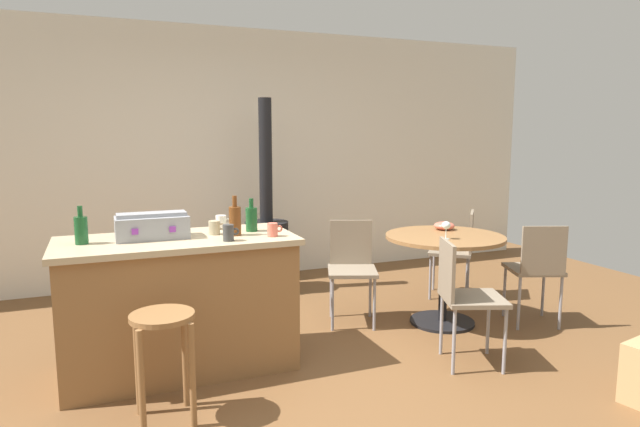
# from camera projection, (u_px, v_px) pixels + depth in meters

# --- Properties ---
(ground_plane) EXTENTS (8.80, 8.80, 0.00)m
(ground_plane) POSITION_uv_depth(u_px,v_px,m) (308.00, 386.00, 3.46)
(ground_plane) COLOR brown
(back_wall) EXTENTS (8.00, 0.10, 2.70)m
(back_wall) POSITION_uv_depth(u_px,v_px,m) (213.00, 156.00, 5.86)
(back_wall) COLOR silver
(back_wall) RESTS_ON ground_plane
(kitchen_island) EXTENTS (1.54, 0.73, 0.91)m
(kitchen_island) POSITION_uv_depth(u_px,v_px,m) (179.00, 304.00, 3.67)
(kitchen_island) COLOR olive
(kitchen_island) RESTS_ON ground_plane
(wooden_stool) EXTENTS (0.35, 0.35, 0.62)m
(wooden_stool) POSITION_uv_depth(u_px,v_px,m) (163.00, 341.00, 2.98)
(wooden_stool) COLOR olive
(wooden_stool) RESTS_ON ground_plane
(dining_table) EXTENTS (0.98, 0.98, 0.76)m
(dining_table) POSITION_uv_depth(u_px,v_px,m) (444.00, 256.00, 4.53)
(dining_table) COLOR black
(dining_table) RESTS_ON ground_plane
(folding_chair_near) EXTENTS (0.52, 0.52, 0.87)m
(folding_chair_near) POSITION_uv_depth(u_px,v_px,m) (463.00, 292.00, 3.73)
(folding_chair_near) COLOR #7F705B
(folding_chair_near) RESTS_ON ground_plane
(folding_chair_far) EXTENTS (0.52, 0.52, 0.86)m
(folding_chair_far) POSITION_uv_depth(u_px,v_px,m) (537.00, 266.00, 4.48)
(folding_chair_far) COLOR #7F705B
(folding_chair_far) RESTS_ON ground_plane
(folding_chair_left) EXTENTS (0.56, 0.56, 0.85)m
(folding_chair_left) POSITION_uv_depth(u_px,v_px,m) (458.00, 247.00, 5.29)
(folding_chair_left) COLOR #7F705B
(folding_chair_left) RESTS_ON ground_plane
(folding_chair_right) EXTENTS (0.52, 0.52, 0.85)m
(folding_chair_right) POSITION_uv_depth(u_px,v_px,m) (352.00, 263.00, 4.61)
(folding_chair_right) COLOR #7F705B
(folding_chair_right) RESTS_ON ground_plane
(wood_stove) EXTENTS (0.44, 0.45, 1.94)m
(wood_stove) POSITION_uv_depth(u_px,v_px,m) (267.00, 243.00, 5.53)
(wood_stove) COLOR black
(wood_stove) RESTS_ON ground_plane
(toolbox) EXTENTS (0.46, 0.25, 0.17)m
(toolbox) POSITION_uv_depth(u_px,v_px,m) (152.00, 226.00, 3.58)
(toolbox) COLOR gray
(toolbox) RESTS_ON kitchen_island
(bottle_0) EXTENTS (0.08, 0.08, 0.27)m
(bottle_0) POSITION_uv_depth(u_px,v_px,m) (235.00, 220.00, 3.68)
(bottle_0) COLOR #603314
(bottle_0) RESTS_ON kitchen_island
(bottle_1) EXTENTS (0.08, 0.08, 0.24)m
(bottle_1) POSITION_uv_depth(u_px,v_px,m) (81.00, 229.00, 3.39)
(bottle_1) COLOR #194C23
(bottle_1) RESTS_ON kitchen_island
(bottle_2) EXTENTS (0.08, 0.08, 0.23)m
(bottle_2) POSITION_uv_depth(u_px,v_px,m) (251.00, 219.00, 3.84)
(bottle_2) COLOR #194C23
(bottle_2) RESTS_ON kitchen_island
(cup_0) EXTENTS (0.11, 0.07, 0.10)m
(cup_0) POSITION_uv_depth(u_px,v_px,m) (221.00, 222.00, 3.92)
(cup_0) COLOR white
(cup_0) RESTS_ON kitchen_island
(cup_1) EXTENTS (0.11, 0.08, 0.10)m
(cup_1) POSITION_uv_depth(u_px,v_px,m) (215.00, 228.00, 3.72)
(cup_1) COLOR tan
(cup_1) RESTS_ON kitchen_island
(cup_2) EXTENTS (0.11, 0.07, 0.09)m
(cup_2) POSITION_uv_depth(u_px,v_px,m) (273.00, 230.00, 3.65)
(cup_2) COLOR #DB6651
(cup_2) RESTS_ON kitchen_island
(cup_3) EXTENTS (0.11, 0.07, 0.11)m
(cup_3) POSITION_uv_depth(u_px,v_px,m) (229.00, 233.00, 3.50)
(cup_3) COLOR #383838
(cup_3) RESTS_ON kitchen_island
(wine_glass) EXTENTS (0.07, 0.07, 0.14)m
(wine_glass) POSITION_uv_depth(u_px,v_px,m) (446.00, 226.00, 4.33)
(wine_glass) COLOR silver
(wine_glass) RESTS_ON dining_table
(serving_bowl) EXTENTS (0.18, 0.18, 0.07)m
(serving_bowl) POSITION_uv_depth(u_px,v_px,m) (444.00, 226.00, 4.76)
(serving_bowl) COLOR #DB6651
(serving_bowl) RESTS_ON dining_table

